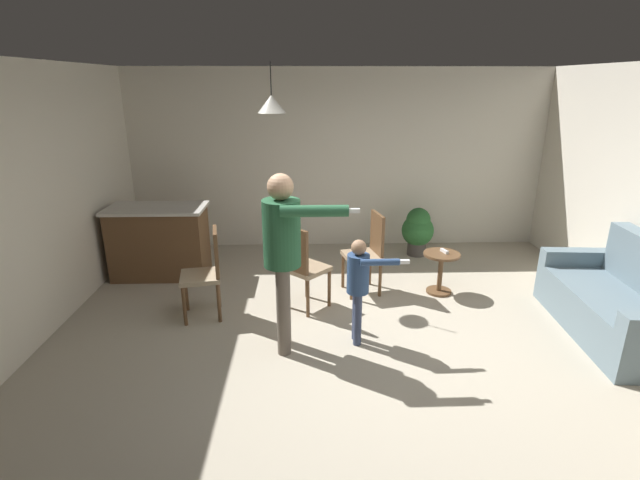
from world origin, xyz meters
name	(u,v)px	position (x,y,z in m)	size (l,w,h in m)	color
ground	(358,349)	(0.00, 0.00, 0.00)	(7.68, 7.68, 0.00)	#B2A893
wall_back	(338,160)	(0.00, 3.20, 1.35)	(6.40, 0.10, 2.70)	silver
couch_floral	(620,304)	(2.70, 0.23, 0.33)	(0.98, 1.86, 1.00)	slate
kitchen_counter	(160,241)	(-2.45, 1.95, 0.48)	(1.26, 0.66, 0.95)	brown
side_table_by_couch	(441,268)	(1.14, 1.28, 0.33)	(0.44, 0.44, 0.52)	brown
person_adult	(284,245)	(-0.71, 0.06, 1.08)	(0.85, 0.50, 1.73)	#60564C
person_child	(359,280)	(0.00, 0.15, 0.67)	(0.57, 0.31, 1.08)	#384260
dining_chair_by_counter	(207,270)	(-1.59, 0.76, 0.55)	(0.49, 0.49, 1.00)	brown
dining_chair_near_wall	(368,250)	(0.25, 1.35, 0.55)	(0.50, 0.50, 1.00)	brown
dining_chair_centre_back	(302,265)	(-0.55, 0.89, 0.55)	(0.59, 0.59, 1.00)	brown
potted_plant_corner	(418,229)	(1.16, 2.62, 0.40)	(0.47, 0.47, 0.73)	#4C4742
spare_remote_on_table	(444,251)	(1.17, 1.30, 0.54)	(0.04, 0.13, 0.04)	white
ceiling_light_pendant	(272,104)	(-0.88, 1.54, 2.25)	(0.32, 0.32, 0.55)	silver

